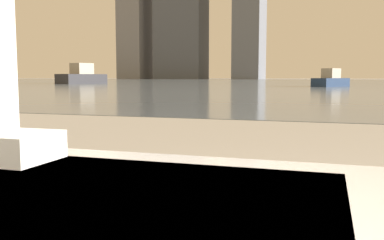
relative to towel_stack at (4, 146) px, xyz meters
name	(u,v)px	position (x,y,z in m)	size (l,w,h in m)	color
towel_stack	(4,146)	(0.00, 0.00, 0.00)	(0.28, 0.20, 0.08)	white
harbor_water	(324,82)	(0.18, 61.18, -0.54)	(180.00, 110.00, 0.01)	slate
harbor_boat_1	(82,76)	(-23.36, 37.63, 0.20)	(3.08, 5.84, 2.08)	#2D2D33
harbor_boat_2	(331,80)	(0.99, 31.59, -0.08)	(2.71, 3.64, 1.31)	navy
skyline_tower_0	(137,11)	(-54.11, 117.18, 19.50)	(7.32, 13.06, 40.10)	slate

